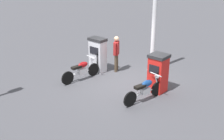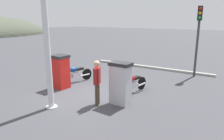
% 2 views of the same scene
% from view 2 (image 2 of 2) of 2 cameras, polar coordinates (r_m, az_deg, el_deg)
% --- Properties ---
extents(ground_plane, '(120.00, 120.00, 0.00)m').
position_cam_2_polar(ground_plane, '(8.85, -5.74, -6.44)').
color(ground_plane, '#424247').
extents(fuel_pump_near, '(0.54, 0.79, 1.57)m').
position_cam_2_polar(fuel_pump_near, '(7.53, 2.35, -3.65)').
color(fuel_pump_near, silver).
rests_on(fuel_pump_near, ground).
extents(fuel_pump_far, '(0.68, 0.67, 1.52)m').
position_cam_2_polar(fuel_pump_far, '(9.58, -13.93, -0.39)').
color(fuel_pump_far, red).
rests_on(fuel_pump_far, ground).
extents(motorcycle_near_pump, '(1.95, 0.57, 0.92)m').
position_cam_2_polar(motorcycle_near_pump, '(8.68, 5.63, -3.70)').
color(motorcycle_near_pump, black).
rests_on(motorcycle_near_pump, ground).
extents(motorcycle_far_pump, '(1.90, 0.68, 0.92)m').
position_cam_2_polar(motorcycle_far_pump, '(10.35, -10.12, -0.93)').
color(motorcycle_far_pump, black).
rests_on(motorcycle_far_pump, ground).
extents(attendant_person, '(0.55, 0.34, 1.65)m').
position_cam_2_polar(attendant_person, '(7.41, -4.13, -2.75)').
color(attendant_person, '#473828').
rests_on(attendant_person, ground).
extents(roadside_traffic_light, '(0.40, 0.28, 3.71)m').
position_cam_2_polar(roadside_traffic_light, '(11.79, 22.73, 10.26)').
color(roadside_traffic_light, '#38383A').
rests_on(roadside_traffic_light, ground).
extents(canopy_support_pole, '(0.40, 0.40, 4.71)m').
position_cam_2_polar(canopy_support_pole, '(7.22, -17.51, 7.02)').
color(canopy_support_pole, silver).
rests_on(canopy_support_pole, ground).
extents(road_edge_kerb, '(0.55, 7.75, 0.12)m').
position_cam_2_polar(road_edge_kerb, '(13.49, 10.27, 0.77)').
color(road_edge_kerb, '#9E9E93').
rests_on(road_edge_kerb, ground).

